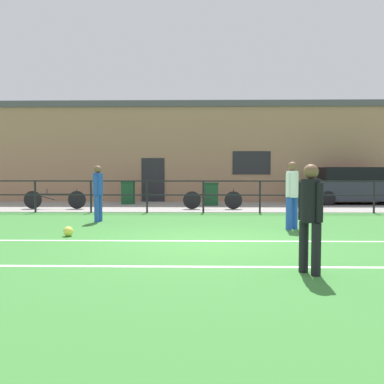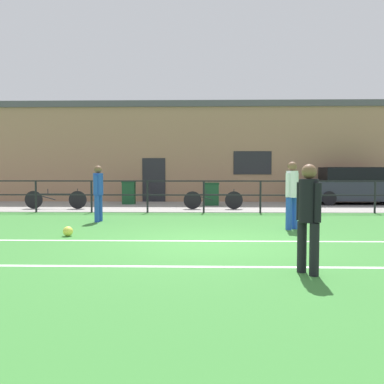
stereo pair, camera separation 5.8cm
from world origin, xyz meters
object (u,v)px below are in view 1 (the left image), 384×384
Objects in this scene: player_striker at (98,190)px; trash_bin_0 at (211,194)px; soccer_ball_match at (68,231)px; bicycle_parked_1 at (213,200)px; player_winger at (292,191)px; trash_bin_1 at (128,192)px; bicycle_parked_0 at (55,199)px; parked_car_red at (355,187)px; player_goalkeeper at (310,212)px.

player_striker reaches higher than trash_bin_0.
bicycle_parked_1 reaches higher than soccer_ball_match.
trash_bin_1 is (-5.52, 7.47, -0.44)m from player_winger.
bicycle_parked_0 is at bearing 105.14° from player_winger.
player_winger is (5.30, -1.42, 0.04)m from player_striker.
soccer_ball_match is at bearing -113.08° from trash_bin_0.
trash_bin_1 is at bearing -170.13° from player_striker.
player_striker is at bearing -87.97° from trash_bin_1.
bicycle_parked_0 is (-2.63, 6.38, 0.27)m from soccer_ball_match.
bicycle_parked_0 is at bearing 112.42° from soccer_ball_match.
parked_car_red is 12.80m from bicycle_parked_0.
bicycle_parked_0 is at bearing -136.92° from player_striker.
bicycle_parked_1 is at bearing -157.91° from parked_car_red.
player_goalkeeper is at bearing -83.55° from bicycle_parked_1.
trash_bin_0 is (-6.44, -0.87, -0.28)m from parked_car_red.
player_striker is 5.49m from player_winger.
bicycle_parked_1 is at bearing -25.75° from player_goalkeeper.
bicycle_parked_0 reaches higher than bicycle_parked_1.
player_goalkeeper is at bearing -84.46° from trash_bin_0.
player_striker is 7.33× the size of soccer_ball_match.
player_goalkeeper is 13.33m from parked_car_red.
trash_bin_0 is at bearing 66.92° from soccer_ball_match.
player_winger is 0.39× the size of parked_car_red.
trash_bin_0 reaches higher than bicycle_parked_1.
trash_bin_1 is at bearing -178.29° from parked_car_red.
soccer_ball_match is at bearing 151.00° from player_winger.
bicycle_parked_0 is at bearing 180.00° from bicycle_parked_1.
player_winger is 7.17m from trash_bin_0.
parked_car_red is at bearing 17.69° from player_winger.
bicycle_parked_0 is (-7.95, 5.17, -0.59)m from player_winger.
player_striker is (-4.54, 5.86, 0.04)m from player_goalkeeper.
parked_car_red reaches higher than trash_bin_0.
player_striker is 6.07m from trash_bin_1.
player_goalkeeper is 4.51m from player_winger.
player_winger reaches higher than trash_bin_0.
bicycle_parked_0 is at bearing -136.58° from trash_bin_1.
trash_bin_0 is (-0.01, 1.74, 0.13)m from bicycle_parked_1.
trash_bin_0 is (3.46, 8.12, 0.40)m from soccer_ball_match.
player_striker reaches higher than bicycle_parked_1.
trash_bin_1 is (-4.76, 11.92, -0.36)m from player_goalkeeper.
bicycle_parked_0 is 6.33m from trash_bin_0.
player_winger reaches higher than bicycle_parked_0.
player_winger reaches higher than parked_car_red.
soccer_ball_match is at bearing 22.48° from player_goalkeeper.
parked_car_red is 1.82× the size of bicycle_parked_0.
trash_bin_1 reaches higher than bicycle_parked_1.
player_striker is 11.75m from parked_car_red.
parked_car_red reaches higher than player_goalkeeper.
player_striker is at bearing -54.75° from bicycle_parked_0.
player_winger is at bearing -53.55° from trash_bin_1.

